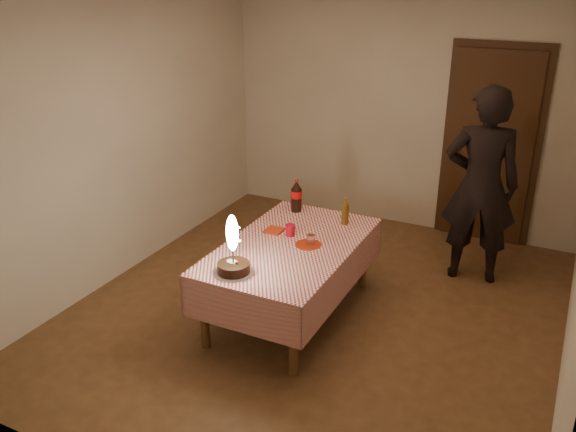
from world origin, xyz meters
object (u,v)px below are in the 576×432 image
object	(u,v)px
red_plate	(308,245)
birthday_cake	(233,257)
photographer	(481,186)
amber_bottle_right	(345,212)
clear_cup	(311,240)
red_cup	(290,230)
cola_bottle	(296,196)
dining_table	(291,254)

from	to	relation	value
red_plate	birthday_cake	bearing A→B (deg)	-113.77
photographer	birthday_cake	bearing A→B (deg)	-125.00
amber_bottle_right	photographer	size ratio (longest dim) A/B	0.14
clear_cup	photographer	xyz separation A→B (m)	(1.11, 1.34, 0.22)
photographer	red_cup	bearing A→B (deg)	-137.20
red_cup	cola_bottle	distance (m)	0.57
dining_table	cola_bottle	size ratio (longest dim) A/B	5.42
birthday_cake	red_cup	world-z (taller)	birthday_cake
dining_table	red_cup	size ratio (longest dim) A/B	17.20
birthday_cake	photographer	world-z (taller)	photographer
dining_table	birthday_cake	size ratio (longest dim) A/B	3.62
birthday_cake	cola_bottle	xyz separation A→B (m)	(-0.11, 1.32, 0.02)
photographer	clear_cup	bearing A→B (deg)	-129.66
dining_table	amber_bottle_right	size ratio (longest dim) A/B	6.75
red_plate	dining_table	bearing A→B (deg)	-158.71
birthday_cake	red_cup	bearing A→B (deg)	83.94
red_cup	clear_cup	size ratio (longest dim) A/B	1.11
clear_cup	photographer	size ratio (longest dim) A/B	0.05
amber_bottle_right	dining_table	bearing A→B (deg)	-112.06
birthday_cake	red_cup	distance (m)	0.81
cola_bottle	amber_bottle_right	size ratio (longest dim) A/B	1.25
birthday_cake	clear_cup	size ratio (longest dim) A/B	5.28
red_cup	red_plate	bearing A→B (deg)	-26.04
dining_table	photographer	xyz separation A→B (m)	(1.26, 1.41, 0.36)
dining_table	red_cup	bearing A→B (deg)	117.55
red_cup	amber_bottle_right	size ratio (longest dim) A/B	0.39
cola_bottle	dining_table	bearing A→B (deg)	-67.91
birthday_cake	red_plate	bearing A→B (deg)	66.23
amber_bottle_right	cola_bottle	bearing A→B (deg)	171.41
red_plate	photographer	xyz separation A→B (m)	(1.13, 1.35, 0.26)
red_plate	amber_bottle_right	xyz separation A→B (m)	(0.11, 0.55, 0.11)
red_cup	clear_cup	bearing A→B (deg)	-21.00
birthday_cake	amber_bottle_right	size ratio (longest dim) A/B	1.86
red_plate	photographer	bearing A→B (deg)	50.22
red_plate	photographer	distance (m)	1.78
birthday_cake	clear_cup	distance (m)	0.78
clear_cup	birthday_cake	bearing A→B (deg)	-114.50
dining_table	birthday_cake	bearing A→B (deg)	-104.79
red_plate	clear_cup	distance (m)	0.05
birthday_cake	red_plate	xyz separation A→B (m)	(0.30, 0.69, -0.13)
clear_cup	photographer	bearing A→B (deg)	50.34
birthday_cake	clear_cup	xyz separation A→B (m)	(0.32, 0.71, -0.09)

